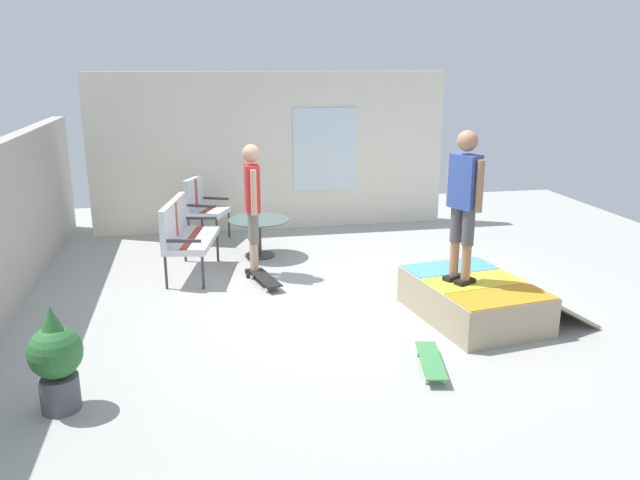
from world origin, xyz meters
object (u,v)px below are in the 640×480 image
(person_skater, at_px, (464,196))
(patio_table, at_px, (259,230))
(skate_ramp, at_px, (475,299))
(patio_bench, at_px, (184,231))
(patio_chair_near_house, at_px, (202,203))
(skateboard_by_bench, at_px, (265,278))
(skateboard_spare, at_px, (431,361))
(potted_plant, at_px, (56,358))
(person_watching, at_px, (252,200))

(person_skater, bearing_deg, patio_table, 34.29)
(skate_ramp, distance_m, patio_bench, 3.91)
(patio_bench, xyz_separation_m, patio_table, (0.64, -1.07, -0.21))
(person_skater, bearing_deg, patio_chair_near_house, 35.18)
(skateboard_by_bench, bearing_deg, patio_table, -2.93)
(patio_table, height_order, skateboard_spare, patio_table)
(skateboard_spare, bearing_deg, patio_bench, 34.77)
(patio_table, bearing_deg, skate_ramp, -142.85)
(patio_table, relative_size, potted_plant, 0.98)
(person_watching, bearing_deg, skateboard_by_bench, -167.38)
(skateboard_spare, bearing_deg, person_watching, 23.93)
(patio_bench, distance_m, person_skater, 3.81)
(patio_chair_near_house, xyz_separation_m, patio_table, (-1.06, -0.81, -0.21))
(skate_ramp, distance_m, potted_plant, 4.39)
(person_watching, xyz_separation_m, skateboard_spare, (-3.09, -1.37, -0.96))
(patio_table, xyz_separation_m, skateboard_by_bench, (-1.26, 0.06, -0.32))
(potted_plant, bearing_deg, skate_ramp, -74.08)
(skate_ramp, bearing_deg, skateboard_by_bench, 54.61)
(skateboard_spare, xyz_separation_m, potted_plant, (-0.10, 3.28, 0.38))
(skate_ramp, distance_m, patio_chair_near_house, 4.89)
(potted_plant, bearing_deg, skateboard_by_bench, -35.88)
(patio_chair_near_house, xyz_separation_m, potted_plant, (-5.08, 1.26, -0.15))
(patio_table, bearing_deg, skateboard_by_bench, 177.07)
(potted_plant, bearing_deg, patio_table, -27.17)
(skate_ramp, relative_size, patio_chair_near_house, 1.86)
(patio_chair_near_house, distance_m, skateboard_spare, 5.41)
(person_watching, bearing_deg, person_skater, -133.58)
(skate_ramp, xyz_separation_m, potted_plant, (-1.20, 4.21, 0.24))
(patio_bench, distance_m, skateboard_spare, 4.05)
(skate_ramp, distance_m, skateboard_spare, 1.45)
(person_watching, distance_m, potted_plant, 3.76)
(patio_table, bearing_deg, patio_chair_near_house, 37.49)
(skateboard_by_bench, bearing_deg, person_skater, -128.25)
(person_watching, relative_size, skateboard_by_bench, 2.15)
(patio_table, height_order, person_skater, person_skater)
(skate_ramp, bearing_deg, patio_bench, 55.76)
(patio_chair_near_house, height_order, person_watching, person_watching)
(skate_ramp, height_order, patio_chair_near_house, patio_chair_near_house)
(skateboard_spare, relative_size, potted_plant, 0.90)
(skateboard_by_bench, bearing_deg, patio_bench, 58.38)
(patio_chair_near_house, distance_m, skateboard_by_bench, 2.49)
(patio_table, distance_m, potted_plant, 4.53)
(patio_bench, relative_size, person_watching, 0.75)
(patio_chair_near_house, relative_size, person_watching, 0.58)
(patio_chair_near_house, xyz_separation_m, person_watching, (-1.90, -0.65, 0.43))
(skateboard_spare, bearing_deg, skateboard_by_bench, 25.55)
(person_watching, bearing_deg, patio_bench, 77.28)
(skateboard_by_bench, height_order, skateboard_spare, same)
(person_skater, distance_m, potted_plant, 4.28)
(person_watching, distance_m, skateboard_spare, 3.51)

